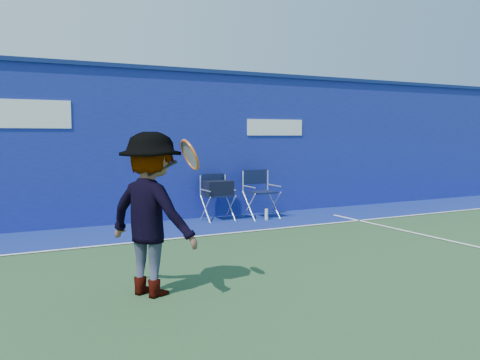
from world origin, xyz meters
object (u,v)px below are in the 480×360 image
directors_chair_left (218,201)px  tennis_player (152,214)px  directors_chair_right (261,203)px  water_bottle (266,214)px

directors_chair_left → tennis_player: 4.87m
directors_chair_left → directors_chair_right: (0.92, -0.16, -0.09)m
directors_chair_left → water_bottle: (0.89, -0.44, -0.28)m
directors_chair_left → water_bottle: 1.03m
directors_chair_left → tennis_player: tennis_player is taller
water_bottle → directors_chair_left: bearing=154.0°
directors_chair_right → water_bottle: (-0.03, -0.28, -0.20)m
directors_chair_left → directors_chair_right: bearing=-9.8°
directors_chair_left → water_bottle: bearing=-26.0°
directors_chair_right → tennis_player: bearing=-132.5°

